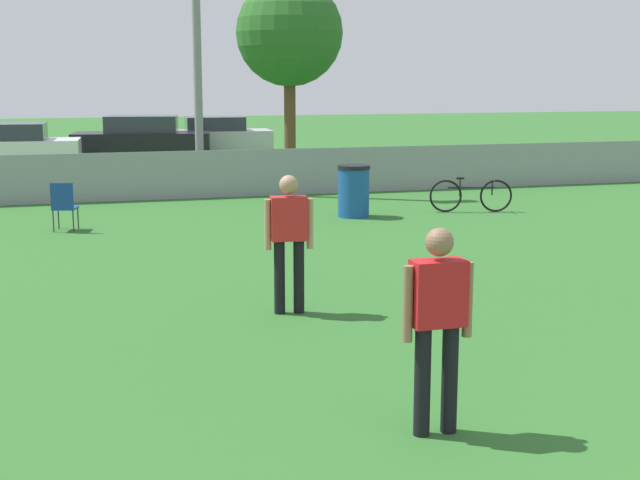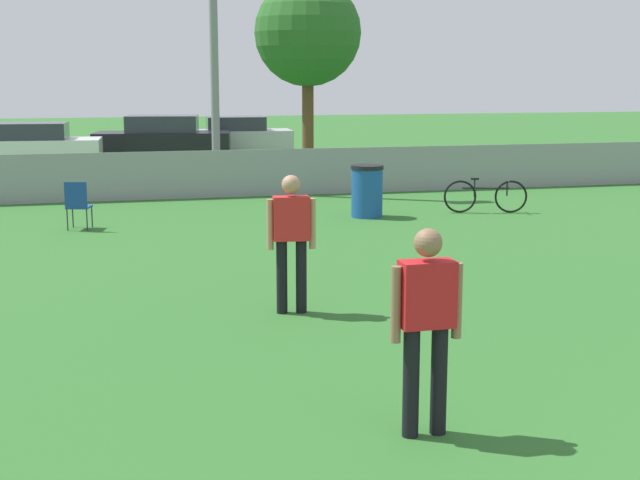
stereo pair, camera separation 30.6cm
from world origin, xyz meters
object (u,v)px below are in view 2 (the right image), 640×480
player_thrower_red (291,233)px  player_defender_red (426,316)px  parked_car_silver (236,136)px  parked_car_white (31,146)px  tree_near_pole (308,33)px  folding_chair_sideline (78,203)px  trash_bin (367,191)px  parked_car_dark (163,139)px  bicycle_sideline (486,196)px

player_thrower_red → player_defender_red: bearing=-79.9°
player_thrower_red → parked_car_silver: player_thrower_red is taller
player_defender_red → parked_car_white: 22.92m
tree_near_pole → folding_chair_sideline: (-6.13, -7.54, -3.43)m
player_thrower_red → trash_bin: player_thrower_red is taller
player_thrower_red → parked_car_dark: (-0.03, 20.32, -0.25)m
tree_near_pole → player_defender_red: size_ratio=3.27×
trash_bin → tree_near_pole: bearing=86.0°
tree_near_pole → parked_car_white: (-7.70, 4.44, -3.25)m
tree_near_pole → bicycle_sideline: (2.02, -7.43, -3.58)m
parked_car_dark → parked_car_silver: parked_car_dark is taller
parked_car_white → parked_car_silver: (6.85, 3.30, -0.01)m
player_defender_red → folding_chair_sideline: (-2.81, 10.52, -0.47)m
folding_chair_sideline → bicycle_sideline: size_ratio=0.53×
folding_chair_sideline → parked_car_silver: size_ratio=0.22×
parked_car_white → parked_car_silver: size_ratio=1.05×
player_defender_red → parked_car_dark: 24.19m
parked_car_dark → player_defender_red: bearing=-79.6°
player_defender_red → parked_car_silver: bearing=84.3°
player_defender_red → parked_car_white: player_defender_red is taller
trash_bin → parked_car_white: parked_car_white is taller
tree_near_pole → parked_car_dark: (-3.58, 6.13, -3.22)m
player_thrower_red → bicycle_sideline: size_ratio=0.98×
player_defender_red → bicycle_sideline: player_defender_red is taller
folding_chair_sideline → parked_car_silver: (5.28, 15.28, 0.16)m
tree_near_pole → parked_car_white: bearing=150.0°
folding_chair_sideline → parked_car_dark: 13.90m
parked_car_dark → parked_car_white: bearing=-148.0°
tree_near_pole → parked_car_white: 9.47m
parked_car_white → parked_car_silver: parked_car_white is taller
bicycle_sideline → trash_bin: trash_bin is taller
trash_bin → parked_car_white: bearing=121.3°
bicycle_sideline → parked_car_dark: bearing=126.7°
player_thrower_red → bicycle_sideline: (5.57, 6.75, -0.62)m
tree_near_pole → trash_bin: 8.12m
player_thrower_red → parked_car_dark: bearing=96.7°
tree_near_pole → folding_chair_sideline: tree_near_pole is taller
player_defender_red → player_thrower_red: bearing=93.2°
parked_car_white → tree_near_pole: bearing=-25.8°
trash_bin → parked_car_silver: 15.10m
player_thrower_red → folding_chair_sideline: (-2.57, 6.65, -0.47)m
player_defender_red → trash_bin: (2.80, 10.70, -0.44)m
tree_near_pole → player_defender_red: (-3.32, -18.05, -2.97)m
player_defender_red → parked_car_white: (-4.38, 22.50, -0.29)m
folding_chair_sideline → parked_car_white: 12.08m
tree_near_pole → player_thrower_red: size_ratio=3.27×
player_defender_red → player_thrower_red: 3.87m
tree_near_pole → parked_car_silver: tree_near_pole is taller
tree_near_pole → parked_car_silver: (-0.85, 7.74, -3.27)m
player_defender_red → parked_car_dark: size_ratio=0.35×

